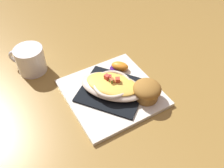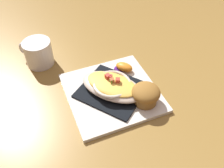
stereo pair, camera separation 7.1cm
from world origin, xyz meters
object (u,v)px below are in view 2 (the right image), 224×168
gratin_dish (112,85)px  coffee_mug (38,54)px  muffin (146,94)px  orange_garnish (124,67)px  square_plate (112,93)px

gratin_dish → coffee_mug: coffee_mug is taller
muffin → orange_garnish: size_ratio=1.17×
gratin_dish → muffin: size_ratio=2.67×
orange_garnish → coffee_mug: bearing=57.9°
orange_garnish → coffee_mug: (0.15, 0.24, 0.01)m
coffee_mug → orange_garnish: bearing=-122.1°
gratin_dish → orange_garnish: bearing=-43.5°
muffin → square_plate: bearing=45.2°
muffin → orange_garnish: 0.14m
gratin_dish → orange_garnish: gratin_dish is taller
coffee_mug → gratin_dish: bearing=-142.7°
muffin → orange_garnish: bearing=0.8°
gratin_dish → coffee_mug: (0.22, 0.17, 0.00)m
square_plate → coffee_mug: bearing=37.2°
muffin → gratin_dish: bearing=45.2°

